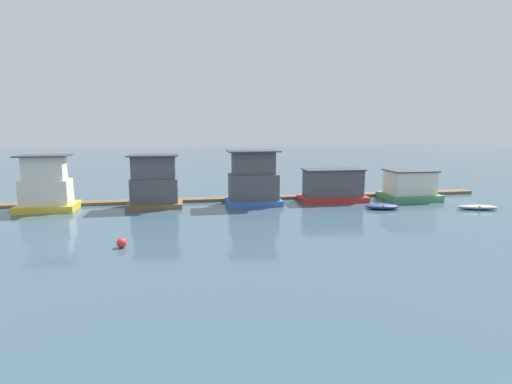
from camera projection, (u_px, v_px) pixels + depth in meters
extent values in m
plane|color=#385160|center=(254.00, 204.00, 39.67)|extent=(200.00, 200.00, 0.00)
cube|color=brown|center=(250.00, 198.00, 42.10)|extent=(51.00, 1.49, 0.30)
cube|color=gold|center=(48.00, 207.00, 36.83)|extent=(5.15, 3.28, 0.60)
cube|color=silver|center=(46.00, 192.00, 36.59)|extent=(4.15, 2.28, 2.23)
cube|color=silver|center=(44.00, 168.00, 36.22)|extent=(3.48, 1.61, 2.15)
cube|color=#38383D|center=(43.00, 156.00, 36.03)|extent=(4.45, 2.58, 0.12)
cube|color=brown|center=(155.00, 204.00, 38.59)|extent=(5.21, 3.57, 0.45)
cube|color=#4C4C51|center=(155.00, 190.00, 38.36)|extent=(4.36, 2.73, 2.30)
cube|color=#4C4C51|center=(154.00, 167.00, 37.98)|extent=(4.02, 2.38, 2.14)
cube|color=#38383D|center=(153.00, 155.00, 37.79)|extent=(4.66, 3.03, 0.12)
cube|color=#3866B7|center=(253.00, 202.00, 39.62)|extent=(5.39, 3.49, 0.53)
cube|color=#4C4C51|center=(253.00, 186.00, 39.36)|extent=(4.72, 2.82, 2.51)
cube|color=#4C4C51|center=(253.00, 163.00, 38.96)|extent=(4.08, 2.18, 2.18)
cube|color=#38383D|center=(253.00, 151.00, 38.77)|extent=(5.02, 3.12, 0.12)
cube|color=red|center=(333.00, 198.00, 41.30)|extent=(6.83, 3.20, 0.53)
cube|color=#4C4C51|center=(333.00, 183.00, 41.03)|extent=(5.89, 2.27, 2.69)
cube|color=#38383D|center=(333.00, 169.00, 40.79)|extent=(6.19, 2.57, 0.12)
cube|color=#4C9360|center=(409.00, 196.00, 42.20)|extent=(5.53, 4.13, 0.64)
cube|color=silver|center=(410.00, 182.00, 41.95)|extent=(4.52, 3.12, 2.37)
cube|color=#38383D|center=(410.00, 170.00, 41.74)|extent=(4.82, 3.42, 0.12)
ellipsoid|color=navy|center=(382.00, 206.00, 37.42)|extent=(3.38, 2.15, 0.50)
cube|color=#997F60|center=(382.00, 205.00, 37.39)|extent=(0.43, 1.26, 0.08)
ellipsoid|color=gray|center=(477.00, 207.00, 37.21)|extent=(3.84, 1.98, 0.44)
cube|color=#997F60|center=(478.00, 206.00, 37.18)|extent=(0.38, 0.95, 0.08)
sphere|color=red|center=(122.00, 243.00, 25.75)|extent=(0.63, 0.63, 0.63)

